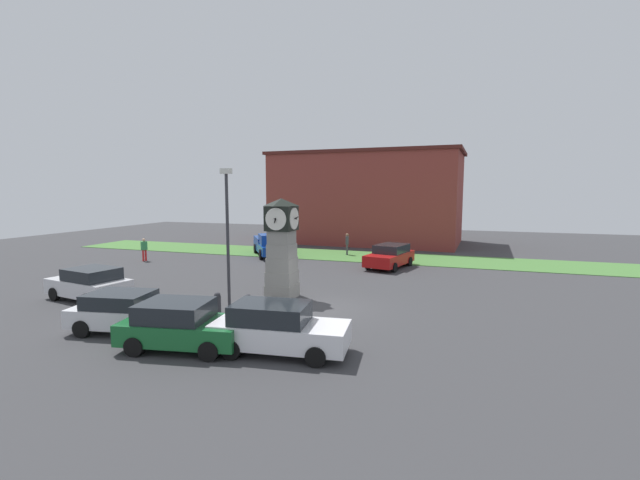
# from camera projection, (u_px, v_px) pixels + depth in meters

# --- Properties ---
(ground_plane) EXTENTS (82.95, 82.95, 0.00)m
(ground_plane) POSITION_uv_depth(u_px,v_px,m) (324.00, 309.00, 19.16)
(ground_plane) COLOR #38383A
(clock_tower) EXTENTS (1.71, 1.65, 4.89)m
(clock_tower) POSITION_uv_depth(u_px,v_px,m) (282.00, 248.00, 20.88)
(clock_tower) COLOR gray
(clock_tower) RESTS_ON ground_plane
(bollard_near_tower) EXTENTS (0.30, 0.30, 0.97)m
(bollard_near_tower) POSITION_uv_depth(u_px,v_px,m) (217.00, 303.00, 18.22)
(bollard_near_tower) COLOR #333338
(bollard_near_tower) RESTS_ON ground_plane
(bollard_mid_row) EXTENTS (0.26, 0.26, 0.92)m
(bollard_mid_row) POSITION_uv_depth(u_px,v_px,m) (248.00, 304.00, 18.10)
(bollard_mid_row) COLOR #333338
(bollard_mid_row) RESTS_ON ground_plane
(car_navy_sedan) EXTENTS (4.31, 2.53, 1.48)m
(car_navy_sedan) POSITION_uv_depth(u_px,v_px,m) (126.00, 311.00, 16.01)
(car_navy_sedan) COLOR silver
(car_navy_sedan) RESTS_ON ground_plane
(car_near_tower) EXTENTS (4.33, 2.65, 1.59)m
(car_near_tower) POSITION_uv_depth(u_px,v_px,m) (182.00, 325.00, 14.32)
(car_near_tower) COLOR #19602D
(car_near_tower) RESTS_ON ground_plane
(car_by_building) EXTENTS (4.58, 2.26, 1.64)m
(car_by_building) POSITION_uv_depth(u_px,v_px,m) (278.00, 328.00, 13.87)
(car_by_building) COLOR silver
(car_by_building) RESTS_ON ground_plane
(car_far_lot) EXTENTS (4.33, 2.60, 1.57)m
(car_far_lot) POSITION_uv_depth(u_px,v_px,m) (90.00, 283.00, 20.63)
(car_far_lot) COLOR silver
(car_far_lot) RESTS_ON ground_plane
(car_end_of_row) EXTENTS (2.95, 4.78, 1.57)m
(car_end_of_row) POSITION_uv_depth(u_px,v_px,m) (390.00, 256.00, 29.21)
(car_end_of_row) COLOR #A51111
(car_end_of_row) RESTS_ON ground_plane
(pickup_truck) EXTENTS (4.80, 5.72, 1.85)m
(pickup_truck) POSITION_uv_depth(u_px,v_px,m) (270.00, 244.00, 34.32)
(pickup_truck) COLOR navy
(pickup_truck) RESTS_ON ground_plane
(pedestrian_near_bench) EXTENTS (0.38, 0.46, 1.71)m
(pedestrian_near_bench) POSITION_uv_depth(u_px,v_px,m) (144.00, 248.00, 31.86)
(pedestrian_near_bench) COLOR red
(pedestrian_near_bench) RESTS_ON ground_plane
(pedestrian_by_cars) EXTENTS (0.34, 0.45, 1.79)m
(pedestrian_by_cars) POSITION_uv_depth(u_px,v_px,m) (347.00, 243.00, 34.68)
(pedestrian_by_cars) COLOR #3F3F47
(pedestrian_by_cars) RESTS_ON ground_plane
(street_lamp_near_road) EXTENTS (0.50, 0.24, 6.24)m
(street_lamp_near_road) POSITION_uv_depth(u_px,v_px,m) (227.00, 227.00, 19.23)
(street_lamp_near_road) COLOR #333338
(street_lamp_near_road) RESTS_ON ground_plane
(warehouse_blue_far) EXTENTS (18.97, 10.67, 9.00)m
(warehouse_blue_far) POSITION_uv_depth(u_px,v_px,m) (367.00, 198.00, 43.33)
(warehouse_blue_far) COLOR maroon
(warehouse_blue_far) RESTS_ON ground_plane
(grass_verge_far) EXTENTS (49.77, 5.54, 0.04)m
(grass_verge_far) POSITION_uv_depth(u_px,v_px,m) (347.00, 256.00, 34.42)
(grass_verge_far) COLOR #477A38
(grass_verge_far) RESTS_ON ground_plane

